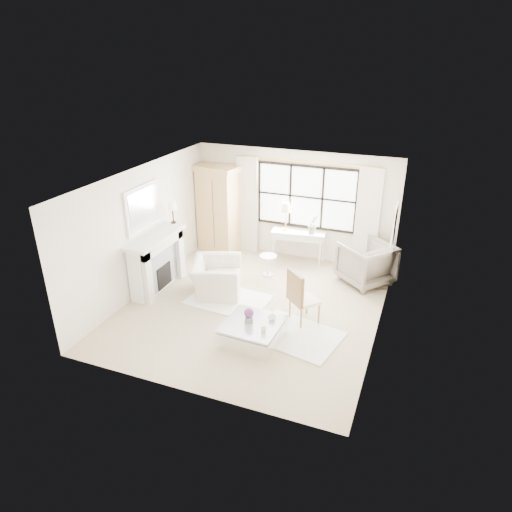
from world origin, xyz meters
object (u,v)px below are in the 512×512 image
object	(u,v)px
armoire	(218,208)
console_table	(298,246)
coffee_table	(252,332)
club_armchair	(216,277)

from	to	relation	value
armoire	console_table	xyz separation A→B (m)	(2.14, 0.02, -0.74)
console_table	coffee_table	distance (m)	3.59
armoire	coffee_table	size ratio (longest dim) A/B	2.15
club_armchair	console_table	bearing A→B (deg)	-47.09
armoire	console_table	world-z (taller)	armoire
club_armchair	coffee_table	world-z (taller)	club_armchair
club_armchair	coffee_table	size ratio (longest dim) A/B	1.09
armoire	coffee_table	xyz separation A→B (m)	(2.35, -3.56, -0.96)
armoire	console_table	bearing A→B (deg)	11.07
club_armchair	armoire	bearing A→B (deg)	5.07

